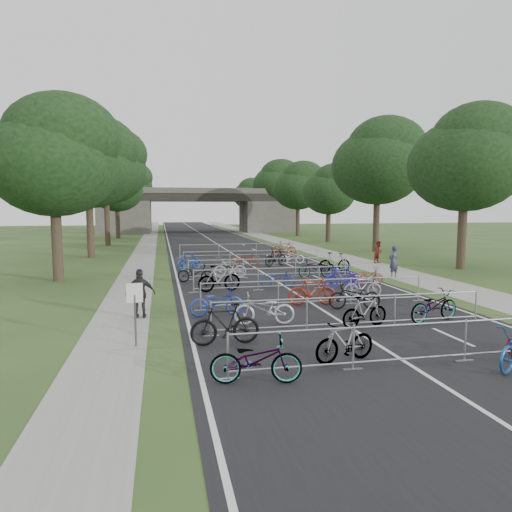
% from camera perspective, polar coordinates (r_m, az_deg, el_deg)
% --- Properties ---
extents(ground, '(200.00, 200.00, 0.00)m').
position_cam_1_polar(ground, '(12.35, 18.70, -12.81)').
color(ground, '#2E4F22').
rests_on(ground, ground).
extents(road, '(11.00, 140.00, 0.01)m').
position_cam_1_polar(road, '(60.46, -6.08, 2.26)').
color(road, black).
rests_on(road, ground).
extents(sidewalk_right, '(3.00, 140.00, 0.01)m').
position_cam_1_polar(sidewalk_right, '(61.78, 1.33, 2.37)').
color(sidewalk_right, gray).
rests_on(sidewalk_right, ground).
extents(sidewalk_left, '(2.00, 140.00, 0.01)m').
position_cam_1_polar(sidewalk_left, '(60.18, -13.21, 2.12)').
color(sidewalk_left, gray).
rests_on(sidewalk_left, ground).
extents(lane_markings, '(0.12, 140.00, 0.00)m').
position_cam_1_polar(lane_markings, '(60.46, -6.08, 2.25)').
color(lane_markings, silver).
rests_on(lane_markings, ground).
extents(overpass_bridge, '(31.00, 8.00, 7.05)m').
position_cam_1_polar(overpass_bridge, '(75.28, -7.27, 5.66)').
color(overpass_bridge, '#4A4842').
rests_on(overpass_bridge, ground).
extents(park_sign, '(0.45, 0.06, 1.83)m').
position_cam_1_polar(park_sign, '(13.32, -14.91, -5.67)').
color(park_sign, '#4C4C51').
rests_on(park_sign, ground).
extents(tree_left_0, '(6.72, 6.72, 10.25)m').
position_cam_1_polar(tree_left_0, '(26.63, -23.83, 11.04)').
color(tree_left_0, '#33261C').
rests_on(tree_left_0, ground).
extents(tree_right_0, '(7.17, 7.17, 10.93)m').
position_cam_1_polar(tree_right_0, '(32.40, 24.94, 10.78)').
color(tree_right_0, '#33261C').
rests_on(tree_right_0, ground).
extents(tree_left_1, '(7.56, 7.56, 11.53)m').
position_cam_1_polar(tree_left_1, '(38.48, -20.14, 10.69)').
color(tree_left_1, '#33261C').
rests_on(tree_left_1, ground).
extents(tree_right_1, '(8.18, 8.18, 12.47)m').
position_cam_1_polar(tree_right_1, '(42.70, 15.16, 11.15)').
color(tree_right_1, '#33261C').
rests_on(tree_right_1, ground).
extents(tree_left_2, '(8.40, 8.40, 12.81)m').
position_cam_1_polar(tree_left_2, '(50.42, -18.20, 10.48)').
color(tree_left_2, '#33261C').
rests_on(tree_left_2, ground).
extents(tree_right_2, '(6.16, 6.16, 9.39)m').
position_cam_1_polar(tree_right_2, '(53.54, 9.22, 8.10)').
color(tree_right_2, '#33261C').
rests_on(tree_right_2, ground).
extents(tree_left_3, '(6.72, 6.72, 10.25)m').
position_cam_1_polar(tree_left_3, '(62.24, -16.93, 8.11)').
color(tree_left_3, '#33261C').
rests_on(tree_left_3, ground).
extents(tree_right_3, '(7.17, 7.17, 10.93)m').
position_cam_1_polar(tree_right_3, '(64.92, 5.39, 8.63)').
color(tree_right_3, '#33261C').
rests_on(tree_right_3, ground).
extents(tree_left_4, '(7.56, 7.56, 11.53)m').
position_cam_1_polar(tree_left_4, '(74.23, -16.14, 8.38)').
color(tree_left_4, '#33261C').
rests_on(tree_left_4, ground).
extents(tree_right_4, '(8.18, 8.18, 12.47)m').
position_cam_1_polar(tree_right_4, '(76.50, 2.71, 8.98)').
color(tree_right_4, '#33261C').
rests_on(tree_right_4, ground).
extents(tree_left_5, '(8.40, 8.40, 12.81)m').
position_cam_1_polar(tree_left_5, '(86.23, -15.56, 8.58)').
color(tree_left_5, '#33261C').
rests_on(tree_left_5, ground).
extents(tree_right_5, '(6.16, 6.16, 9.39)m').
position_cam_1_polar(tree_right_5, '(88.09, 0.73, 7.32)').
color(tree_right_5, '#33261C').
rests_on(tree_right_5, ground).
extents(tree_left_6, '(6.72, 6.72, 10.25)m').
position_cam_1_polar(tree_left_6, '(98.14, -15.09, 7.30)').
color(tree_left_6, '#33261C').
rests_on(tree_left_6, ground).
extents(tree_right_6, '(7.17, 7.17, 10.93)m').
position_cam_1_polar(tree_right_6, '(99.86, -0.78, 7.73)').
color(tree_right_6, '#33261C').
rests_on(tree_right_6, ground).
extents(barrier_row_0, '(9.70, 0.08, 1.10)m').
position_cam_1_polar(barrier_row_0, '(12.19, 18.79, -10.38)').
color(barrier_row_0, '#A4A6AC').
rests_on(barrier_row_0, ground).
extents(barrier_row_1, '(9.70, 0.08, 1.10)m').
position_cam_1_polar(barrier_row_1, '(15.29, 11.87, -6.87)').
color(barrier_row_1, '#A4A6AC').
rests_on(barrier_row_1, ground).
extents(barrier_row_2, '(9.70, 0.08, 1.10)m').
position_cam_1_polar(barrier_row_2, '(18.57, 7.40, -4.51)').
color(barrier_row_2, '#A4A6AC').
rests_on(barrier_row_2, ground).
extents(barrier_row_3, '(9.70, 0.08, 1.10)m').
position_cam_1_polar(barrier_row_3, '(22.14, 4.16, -2.77)').
color(barrier_row_3, '#A4A6AC').
rests_on(barrier_row_3, ground).
extents(barrier_row_4, '(9.70, 0.08, 1.10)m').
position_cam_1_polar(barrier_row_4, '(25.97, 1.73, -1.46)').
color(barrier_row_4, '#A4A6AC').
rests_on(barrier_row_4, ground).
extents(barrier_row_5, '(9.70, 0.08, 1.10)m').
position_cam_1_polar(barrier_row_5, '(30.82, -0.45, -0.28)').
color(barrier_row_5, '#A4A6AC').
rests_on(barrier_row_5, ground).
extents(barrier_row_6, '(9.70, 0.08, 1.10)m').
position_cam_1_polar(barrier_row_6, '(36.69, -2.30, 0.72)').
color(barrier_row_6, '#A4A6AC').
rests_on(barrier_row_6, ground).
extents(bike_0, '(2.16, 1.06, 1.08)m').
position_cam_1_polar(bike_0, '(10.42, 0.01, -12.89)').
color(bike_0, '#A4A6AC').
rests_on(bike_0, ground).
extents(bike_1, '(1.83, 0.89, 1.06)m').
position_cam_1_polar(bike_1, '(12.01, 11.05, -10.49)').
color(bike_1, '#A4A6AC').
rests_on(bike_1, ground).
extents(bike_4, '(2.03, 0.63, 1.21)m').
position_cam_1_polar(bike_4, '(13.21, -3.90, -8.53)').
color(bike_4, black).
rests_on(bike_4, ground).
extents(bike_5, '(2.11, 0.95, 1.07)m').
position_cam_1_polar(bike_5, '(15.40, 1.07, -6.68)').
color(bike_5, '#BABBC2').
rests_on(bike_5, ground).
extents(bike_6, '(1.81, 0.85, 1.05)m').
position_cam_1_polar(bike_6, '(15.50, 13.45, -6.81)').
color(bike_6, '#A4A6AC').
rests_on(bike_6, ground).
extents(bike_7, '(2.24, 1.26, 1.11)m').
position_cam_1_polar(bike_7, '(16.96, 21.34, -5.84)').
color(bike_7, '#A4A6AC').
rests_on(bike_7, ground).
extents(bike_8, '(2.05, 0.89, 1.05)m').
position_cam_1_polar(bike_8, '(16.71, -4.92, -5.74)').
color(bike_8, '#1C349D').
rests_on(bike_8, ground).
extents(bike_9, '(1.98, 0.74, 1.16)m').
position_cam_1_polar(bike_9, '(18.56, 7.03, -4.39)').
color(bike_9, maroon).
rests_on(bike_9, ground).
extents(bike_10, '(2.10, 1.02, 1.06)m').
position_cam_1_polar(bike_10, '(18.11, 12.25, -4.92)').
color(bike_10, black).
rests_on(bike_10, ground).
extents(bike_11, '(1.72, 0.69, 1.01)m').
position_cam_1_polar(bike_11, '(20.42, 13.19, -3.78)').
color(bike_11, '#94949A').
rests_on(bike_11, ground).
extents(bike_12, '(2.14, 0.95, 1.24)m').
position_cam_1_polar(bike_12, '(21.50, -4.61, -2.83)').
color(bike_12, '#A4A6AC').
rests_on(bike_12, ground).
extents(bike_13, '(1.79, 0.99, 0.89)m').
position_cam_1_polar(bike_13, '(22.65, 2.72, -2.82)').
color(bike_13, navy).
rests_on(bike_13, ground).
extents(bike_14, '(2.07, 0.90, 1.21)m').
position_cam_1_polar(bike_14, '(22.33, 10.76, -2.64)').
color(bike_14, '#211B97').
rests_on(bike_14, ground).
extents(bike_15, '(1.71, 0.61, 0.89)m').
position_cam_1_polar(bike_15, '(24.06, 13.78, -2.46)').
color(bike_15, maroon).
rests_on(bike_15, ground).
extents(bike_16, '(2.01, 1.11, 1.00)m').
position_cam_1_polar(bike_16, '(24.32, -7.61, -2.13)').
color(bike_16, black).
rests_on(bike_16, ground).
extents(bike_17, '(1.89, 0.69, 1.11)m').
position_cam_1_polar(bike_17, '(25.59, -3.28, -1.56)').
color(bike_17, '#A6A4AC').
rests_on(bike_17, ground).
extents(bike_18, '(2.03, 0.85, 1.04)m').
position_cam_1_polar(bike_18, '(26.04, 7.48, -1.55)').
color(bike_18, '#A4A6AC').
rests_on(bike_18, ground).
extents(bike_19, '(2.07, 0.67, 1.23)m').
position_cam_1_polar(bike_19, '(28.19, 9.78, -0.81)').
color(bike_19, '#A4A6AC').
rests_on(bike_19, ground).
extents(bike_20, '(1.84, 1.43, 1.11)m').
position_cam_1_polar(bike_20, '(29.24, -8.33, -0.67)').
color(bike_20, navy).
rests_on(bike_20, ground).
extents(bike_21, '(1.96, 1.03, 0.98)m').
position_cam_1_polar(bike_21, '(30.64, -1.44, -0.42)').
color(bike_21, maroon).
rests_on(bike_21, ground).
extents(bike_22, '(2.01, 1.51, 1.21)m').
position_cam_1_polar(bike_22, '(30.78, 2.50, -0.19)').
color(bike_22, black).
rests_on(bike_22, ground).
extents(bike_23, '(1.94, 0.94, 0.98)m').
position_cam_1_polar(bike_23, '(32.04, 4.54, -0.16)').
color(bike_23, '#B9B9C1').
rests_on(bike_23, ground).
extents(bike_27, '(2.06, 1.01, 1.19)m').
position_cam_1_polar(bike_27, '(37.66, 3.55, 0.93)').
color(bike_27, '#9D3616').
rests_on(bike_27, ground).
extents(pedestrian_a, '(0.79, 0.67, 1.84)m').
position_cam_1_polar(pedestrian_a, '(26.88, 16.80, -0.66)').
color(pedestrian_a, '#2F2F47').
rests_on(pedestrian_a, ground).
extents(pedestrian_b, '(0.95, 0.87, 1.58)m').
position_cam_1_polar(pedestrian_b, '(33.73, 15.09, 0.48)').
color(pedestrian_b, maroon).
rests_on(pedestrian_b, ground).
extents(pedestrian_c, '(1.06, 0.50, 1.76)m').
position_cam_1_polar(pedestrian_c, '(16.81, -14.25, -4.59)').
color(pedestrian_c, black).
rests_on(pedestrian_c, ground).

